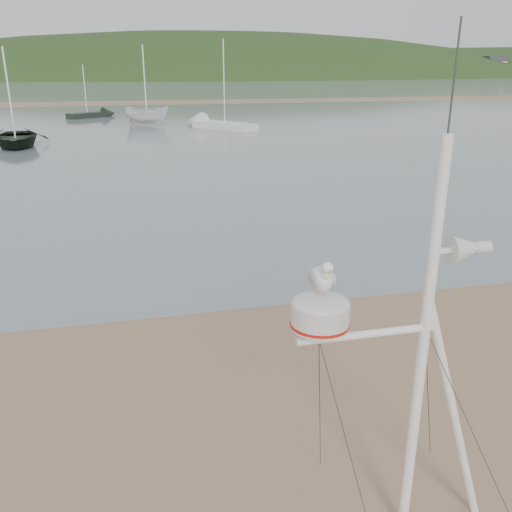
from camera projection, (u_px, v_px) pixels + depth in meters
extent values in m
plane|color=#81634A|center=(65.00, 462.00, 6.98)|extent=(560.00, 560.00, 0.00)
cube|color=slate|center=(119.00, 86.00, 128.13)|extent=(560.00, 256.00, 0.04)
cube|color=#81634A|center=(117.00, 103.00, 71.21)|extent=(560.00, 7.00, 0.07)
ellipsoid|color=#1D3314|center=(218.00, 129.00, 238.60)|extent=(400.00, 180.00, 80.00)
ellipsoid|color=#1D3314|center=(498.00, 108.00, 266.37)|extent=(300.00, 135.00, 56.00)
cube|color=silver|center=(7.00, 67.00, 177.84)|extent=(8.40, 6.30, 8.00)
cube|color=silver|center=(89.00, 67.00, 183.41)|extent=(8.40, 6.30, 8.00)
cube|color=silver|center=(166.00, 67.00, 188.97)|extent=(8.40, 6.30, 8.00)
cube|color=silver|center=(239.00, 67.00, 194.54)|extent=(8.40, 6.30, 8.00)
cube|color=silver|center=(308.00, 67.00, 200.11)|extent=(8.40, 6.30, 8.00)
cube|color=silver|center=(373.00, 67.00, 205.68)|extent=(8.40, 6.30, 8.00)
cube|color=silver|center=(435.00, 67.00, 211.25)|extent=(8.40, 6.30, 8.00)
cube|color=silver|center=(493.00, 67.00, 216.81)|extent=(8.40, 6.30, 8.00)
cylinder|color=white|center=(422.00, 357.00, 5.29)|extent=(0.11, 0.11, 4.29)
cylinder|color=white|center=(454.00, 415.00, 5.63)|extent=(0.99, 0.09, 2.82)
cylinder|color=white|center=(368.00, 334.00, 5.05)|extent=(1.39, 0.08, 0.08)
cylinder|color=#2D382D|center=(454.00, 80.00, 4.43)|extent=(0.02, 0.02, 0.97)
cube|color=white|center=(319.00, 332.00, 4.92)|extent=(0.17, 0.17, 0.10)
cylinder|color=silver|center=(320.00, 315.00, 4.87)|extent=(0.54, 0.54, 0.24)
cylinder|color=red|center=(320.00, 323.00, 4.89)|extent=(0.55, 0.55, 0.03)
ellipsoid|color=silver|center=(321.00, 303.00, 4.83)|extent=(0.54, 0.54, 0.15)
cone|color=silver|center=(464.00, 249.00, 4.99)|extent=(0.28, 0.28, 0.28)
cylinder|color=silver|center=(482.00, 247.00, 5.03)|extent=(0.15, 0.12, 0.12)
cube|color=white|center=(445.00, 250.00, 4.94)|extent=(0.21, 0.04, 0.04)
cylinder|color=tan|center=(318.00, 292.00, 4.78)|extent=(0.01, 0.01, 0.08)
cylinder|color=tan|center=(324.00, 291.00, 4.80)|extent=(0.01, 0.01, 0.08)
ellipsoid|color=white|center=(322.00, 279.00, 4.75)|extent=(0.18, 0.29, 0.21)
ellipsoid|color=#ACAEB4|center=(313.00, 279.00, 4.72)|extent=(0.06, 0.23, 0.14)
ellipsoid|color=#ACAEB4|center=(331.00, 278.00, 4.75)|extent=(0.06, 0.23, 0.14)
cone|color=white|center=(316.00, 275.00, 4.89)|extent=(0.10, 0.09, 0.10)
ellipsoid|color=white|center=(326.00, 273.00, 4.62)|extent=(0.09, 0.09, 0.13)
sphere|color=white|center=(328.00, 268.00, 4.58)|extent=(0.10, 0.10, 0.10)
cone|color=gold|center=(330.00, 271.00, 4.53)|extent=(0.02, 0.05, 0.02)
imported|color=black|center=(10.00, 102.00, 32.58)|extent=(3.88, 1.51, 5.29)
imported|color=silver|center=(146.00, 99.00, 44.61)|extent=(2.23, 2.22, 4.20)
cube|color=black|center=(88.00, 115.00, 51.43)|extent=(3.87, 3.32, 0.50)
cone|color=black|center=(110.00, 113.00, 53.22)|extent=(1.84, 1.81, 1.25)
cylinder|color=white|center=(85.00, 89.00, 50.63)|extent=(0.08, 0.08, 4.29)
cube|color=silver|center=(225.00, 126.00, 42.66)|extent=(4.72, 5.54, 0.50)
cone|color=silver|center=(194.00, 123.00, 44.85)|extent=(2.58, 2.62, 1.78)
cylinder|color=white|center=(224.00, 82.00, 41.56)|extent=(0.08, 0.08, 6.12)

